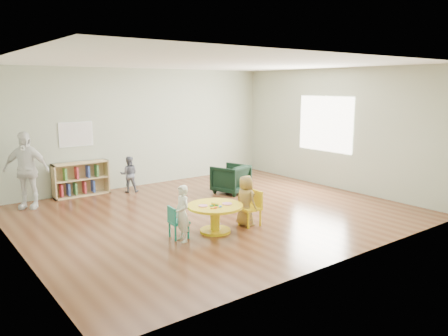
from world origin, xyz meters
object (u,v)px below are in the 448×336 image
bookshelf (80,179)px  toddler (129,174)px  armchair (231,179)px  kid_chair_right (252,207)px  kid_chair_left (177,221)px  child_left (182,213)px  activity_table (215,213)px  child_right (246,201)px  adult_caretaker (26,170)px

bookshelf → toddler: toddler is taller
bookshelf → armchair: bookshelf is taller
kid_chair_right → kid_chair_left: bearing=84.6°
kid_chair_left → bookshelf: (-0.27, 3.68, 0.09)m
child_left → armchair: bearing=133.5°
armchair → kid_chair_right: bearing=43.7°
kid_chair_right → activity_table: bearing=86.3°
child_right → bookshelf: bearing=15.6°
child_right → toddler: size_ratio=1.07×
toddler → activity_table: bearing=115.2°
kid_chair_left → activity_table: bearing=85.7°
activity_table → kid_chair_left: bearing=170.1°
kid_chair_right → bookshelf: size_ratio=0.51×
child_left → child_right: (1.29, 0.01, -0.00)m
kid_chair_left → child_left: (0.01, -0.17, 0.17)m
kid_chair_left → child_right: child_right is taller
kid_chair_left → bookshelf: bearing=-170.1°
adult_caretaker → armchair: bearing=16.0°
activity_table → kid_chair_left: 0.68m
kid_chair_left → bookshelf: bookshelf is taller
kid_chair_left → toddler: 3.40m
armchair → child_right: size_ratio=0.80×
activity_table → child_left: bearing=-175.6°
child_left → kid_chair_left: bearing=-173.2°
armchair → toddler: toddler is taller
armchair → child_left: 3.25m
kid_chair_left → bookshelf: 3.70m
adult_caretaker → activity_table: bearing=-22.5°
kid_chair_right → toddler: (-0.67, 3.51, 0.09)m
kid_chair_left → child_left: child_left is taller
activity_table → bookshelf: size_ratio=0.77×
bookshelf → adult_caretaker: bearing=-161.9°
toddler → kid_chair_left: bearing=103.7°
child_left → activity_table: bearing=99.0°
armchair → child_left: (-2.53, -2.04, 0.12)m
armchair → toddler: 2.32m
armchair → child_right: (-1.24, -2.03, 0.12)m
child_left → toddler: 3.56m
kid_chair_right → armchair: (1.14, 2.07, -0.00)m
kid_chair_right → child_left: child_left is taller
bookshelf → child_left: child_left is taller
armchair → child_right: 2.38m
kid_chair_left → toddler: bearing=173.3°
activity_table → bookshelf: bookshelf is taller
activity_table → toddler: size_ratio=1.12×
kid_chair_left → child_right: bearing=88.8°
kid_chair_left → child_left: 0.24m
toddler → adult_caretaker: 2.20m
kid_chair_left → kid_chair_right: bearing=87.6°
activity_table → child_left: child_left is taller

